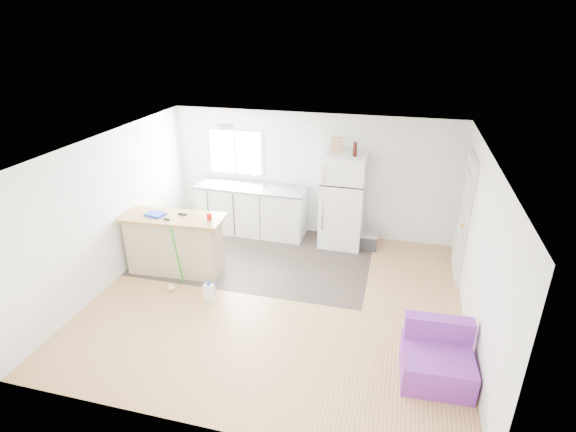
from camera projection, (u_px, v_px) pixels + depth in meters
The scene contains 19 objects.
room at pixel (277, 229), 6.47m from camera, with size 5.51×5.01×2.41m.
vinyl_zone at pixel (258, 255), 8.23m from camera, with size 4.05×2.50×0.00m, color #382E2A.
window at pixel (235, 152), 8.89m from camera, with size 1.18×0.06×0.98m.
interior_door at pixel (464, 217), 7.30m from camera, with size 0.11×0.92×2.10m.
ceiling_fixture at pixel (225, 126), 7.34m from camera, with size 0.30×0.30×0.07m, color white.
kitchen_cabinets at pixel (252, 209), 8.93m from camera, with size 2.21×0.74×1.27m.
peninsula at pixel (175, 244), 7.53m from camera, with size 1.70×0.73×1.02m.
refrigerator at pixel (343, 200), 8.32m from camera, with size 0.79×0.75×1.77m.
cooler at pixel (366, 240), 8.42m from camera, with size 0.42×0.29×0.32m.
purple_seat at pixel (437, 359), 5.37m from camera, with size 0.85×0.81×0.67m.
cleaner_jug at pixel (209, 292), 6.85m from camera, with size 0.15×0.11×0.33m.
mop at pixel (173, 277), 7.08m from camera, with size 0.22×0.33×1.18m.
red_cup at pixel (209, 216), 7.16m from camera, with size 0.08×0.08×0.12m, color red.
blue_tray at pixel (155, 214), 7.35m from camera, with size 0.30×0.22×0.04m, color #143CBC.
tool_a at pixel (183, 214), 7.36m from camera, with size 0.14×0.05×0.03m, color black.
tool_b at pixel (167, 219), 7.18m from camera, with size 0.10×0.04×0.03m, color black.
cardboard_box at pixel (336, 146), 7.92m from camera, with size 0.20×0.10×0.30m, color tan.
bottle_left at pixel (355, 149), 7.80m from camera, with size 0.07×0.07×0.25m, color #37120A.
bottle_right at pixel (355, 148), 7.84m from camera, with size 0.07×0.07×0.25m, color #37120A.
Camera 1 is at (1.62, -5.62, 3.99)m, focal length 28.00 mm.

